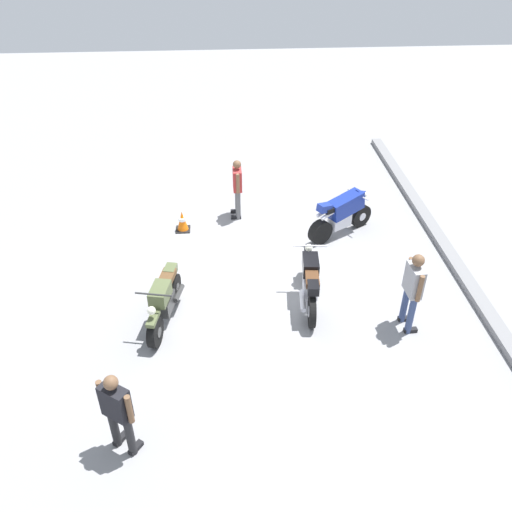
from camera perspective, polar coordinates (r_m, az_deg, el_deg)
name	(u,v)px	position (r m, az deg, el deg)	size (l,w,h in m)	color
ground_plane	(255,270)	(11.99, -0.11, -1.52)	(40.00, 40.00, 0.00)	gray
curb_edge	(453,259)	(13.03, 20.52, -0.33)	(14.00, 0.30, 0.15)	gray
motorcycle_olive_vintage	(164,301)	(10.52, -9.90, -4.82)	(1.94, 0.81, 1.07)	black
motorcycle_blue_sportbike	(342,213)	(13.11, 9.31, 4.59)	(1.18, 1.76, 1.14)	black
motorcycle_black_cruiser	(310,281)	(10.86, 5.86, -2.74)	(2.09, 0.70, 1.09)	black
person_in_red_shirt	(237,186)	(13.60, -2.03, 7.63)	(0.62, 0.31, 1.58)	#59595B
person_in_gray_shirt	(413,287)	(10.33, 16.60, -3.25)	(0.66, 0.32, 1.71)	#384772
person_in_black_shirt	(117,410)	(8.24, -14.78, -15.83)	(0.49, 0.57, 1.60)	#262628
traffic_cone	(182,221)	(13.40, -7.98, 3.76)	(0.36, 0.36, 0.53)	black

